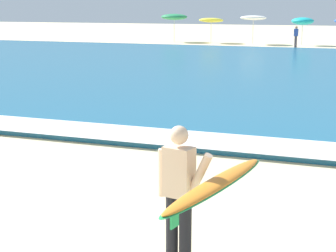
{
  "coord_description": "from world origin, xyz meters",
  "views": [
    {
      "loc": [
        4.05,
        -5.15,
        3.07
      ],
      "look_at": [
        1.28,
        2.83,
        1.1
      ],
      "focal_mm": 55.36,
      "sensor_mm": 36.0,
      "label": 1
    }
  ],
  "objects": [
    {
      "name": "beach_umbrella_1",
      "position": [
        -6.94,
        37.6,
        1.87
      ],
      "size": [
        2.04,
        2.06,
        2.12
      ],
      "color": "beige",
      "rests_on": "ground"
    },
    {
      "name": "beach_umbrella_0",
      "position": [
        -10.25,
        37.74,
        2.11
      ],
      "size": [
        2.24,
        2.25,
        2.39
      ],
      "color": "beige",
      "rests_on": "ground"
    },
    {
      "name": "sea",
      "position": [
        0.0,
        19.07,
        0.07
      ],
      "size": [
        120.0,
        28.0,
        0.14
      ],
      "primitive_type": "cube",
      "color": "#1E6084",
      "rests_on": "ground"
    },
    {
      "name": "surfer_with_board",
      "position": [
        2.49,
        0.28,
        1.02
      ],
      "size": [
        1.16,
        2.35,
        1.73
      ],
      "color": "black",
      "rests_on": "ground"
    },
    {
      "name": "beach_umbrella_2",
      "position": [
        -3.37,
        37.28,
        2.1
      ],
      "size": [
        2.12,
        2.13,
        2.33
      ],
      "color": "beige",
      "rests_on": "ground"
    },
    {
      "name": "ground_plane",
      "position": [
        0.0,
        0.0,
        0.0
      ],
      "size": [
        160.0,
        160.0,
        0.0
      ],
      "primitive_type": "plane",
      "color": "beige"
    },
    {
      "name": "surf_foam",
      "position": [
        0.0,
        5.67,
        0.15
      ],
      "size": [
        120.0,
        1.45,
        0.01
      ],
      "primitive_type": "cube",
      "color": "white",
      "rests_on": "sea"
    },
    {
      "name": "beachgoer_near_row_left",
      "position": [
        0.28,
        34.9,
        0.84
      ],
      "size": [
        0.32,
        0.2,
        1.58
      ],
      "color": "#383842",
      "rests_on": "ground"
    },
    {
      "name": "beach_umbrella_3",
      "position": [
        0.5,
        37.37,
        1.87
      ],
      "size": [
        1.73,
        1.74,
        2.17
      ],
      "color": "beige",
      "rests_on": "ground"
    }
  ]
}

